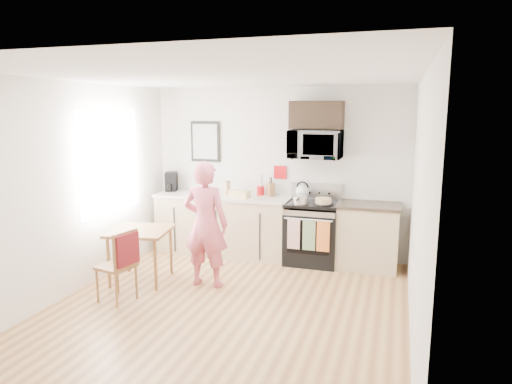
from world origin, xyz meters
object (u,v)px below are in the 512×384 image
(microwave, at_px, (316,144))
(dining_table, at_px, (140,235))
(range, at_px, (312,234))
(cake, at_px, (323,201))
(chair, at_px, (123,257))
(person, at_px, (206,224))

(microwave, bearing_deg, dining_table, -143.21)
(range, relative_size, cake, 4.17)
(range, height_order, cake, range)
(microwave, relative_size, dining_table, 1.00)
(chair, bearing_deg, range, 61.19)
(range, height_order, person, person)
(range, relative_size, person, 0.71)
(cake, bearing_deg, range, 142.42)
(person, bearing_deg, dining_table, 5.77)
(microwave, xyz_separation_m, dining_table, (-2.03, -1.52, -1.14))
(cake, bearing_deg, person, -138.16)
(range, distance_m, cake, 0.57)
(microwave, bearing_deg, range, -89.94)
(dining_table, distance_m, chair, 0.72)
(range, height_order, dining_table, range)
(person, bearing_deg, cake, -139.36)
(range, xyz_separation_m, microwave, (-0.00, 0.10, 1.32))
(person, distance_m, dining_table, 0.92)
(person, relative_size, chair, 1.85)
(range, bearing_deg, person, -131.06)
(range, distance_m, dining_table, 2.48)
(person, relative_size, dining_table, 2.15)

